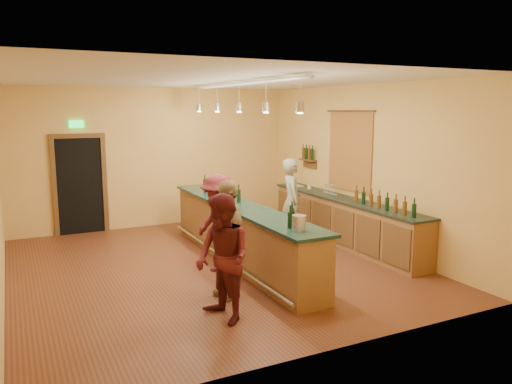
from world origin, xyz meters
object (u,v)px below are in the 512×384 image
bartender (292,201)px  customer_a (223,259)px  customer_b (228,239)px  customer_c (219,224)px  bar_stool (240,213)px  back_counter (344,220)px  tasting_bar (240,229)px

bartender → customer_a: bearing=156.0°
customer_b → customer_c: bearing=166.0°
bar_stool → back_counter: bearing=-43.6°
bartender → customer_c: (-2.04, -1.07, -0.04)m
bartender → bar_stool: (-0.70, 1.01, -0.37)m
tasting_bar → customer_b: 1.70m
bartender → tasting_bar: bearing=134.9°
customer_b → tasting_bar: bearing=150.9°
tasting_bar → bartender: size_ratio=2.93×
customer_c → back_counter: bearing=89.1°
back_counter → customer_b: size_ratio=2.63×
bartender → bar_stool: size_ratio=2.68×
bar_stool → tasting_bar: bearing=-114.5°
tasting_bar → customer_a: size_ratio=3.05×
tasting_bar → customer_b: bearing=-120.2°
customer_c → bar_stool: 2.49m
customer_c → customer_b: bearing=-26.3°
back_counter → customer_b: customer_b is taller
tasting_bar → customer_a: (-1.24, -2.20, 0.23)m
tasting_bar → customer_b: (-0.84, -1.45, 0.26)m
back_counter → bartender: 1.13m
customer_a → bar_stool: bearing=142.1°
customer_c → tasting_bar: bearing=111.6°
customer_c → bar_stool: customer_c is taller
tasting_bar → customer_a: bearing=-119.4°
back_counter → bar_stool: 2.24m
back_counter → customer_c: (-2.96, -0.53, 0.34)m
customer_b → customer_a: bearing=-26.8°
back_counter → customer_b: (-3.26, -1.63, 0.38)m
customer_b → bar_stool: bearing=153.9°
bartender → customer_a: (-2.73, -2.92, -0.04)m
back_counter → customer_a: customer_a is taller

